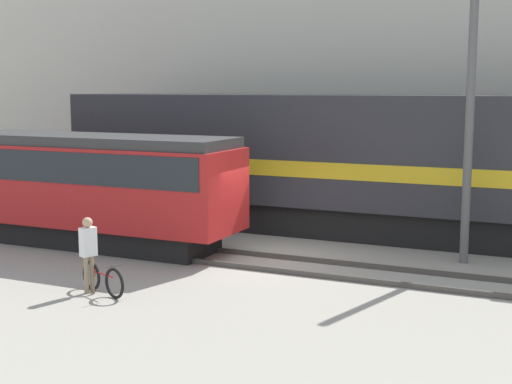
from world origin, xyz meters
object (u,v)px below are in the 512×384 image
at_px(person, 88,247).
at_px(utility_pole_center, 469,124).
at_px(streetcar, 45,180).
at_px(freight_locomotive, 345,161).
at_px(bicycle, 103,279).

xyz_separation_m(person, utility_pole_center, (7.49, 6.57, 2.68)).
distance_m(streetcar, utility_pole_center, 12.69).
height_order(freight_locomotive, utility_pole_center, utility_pole_center).
distance_m(person, utility_pole_center, 10.31).
xyz_separation_m(freight_locomotive, utility_pole_center, (4.17, -2.41, 1.40)).
relative_size(person, utility_pole_center, 0.24).
bearing_deg(streetcar, person, -40.69).
bearing_deg(person, freight_locomotive, 69.74).
xyz_separation_m(freight_locomotive, streetcar, (-8.15, -4.82, -0.46)).
bearing_deg(freight_locomotive, bicycle, -108.18).
xyz_separation_m(streetcar, utility_pole_center, (12.32, 2.41, 1.86)).
bearing_deg(utility_pole_center, streetcar, -168.94).
bearing_deg(person, utility_pole_center, 41.25).
height_order(streetcar, person, streetcar).
bearing_deg(bicycle, freight_locomotive, 71.82).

